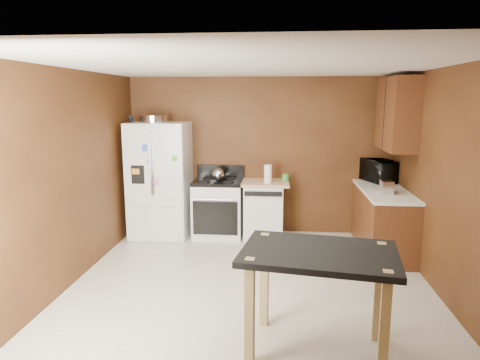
# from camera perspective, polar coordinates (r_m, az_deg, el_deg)

# --- Properties ---
(floor) EXTENTS (4.50, 4.50, 0.00)m
(floor) POSITION_cam_1_polar(r_m,az_deg,el_deg) (5.08, 1.34, -14.33)
(floor) COLOR beige
(floor) RESTS_ON ground
(ceiling) EXTENTS (4.50, 4.50, 0.00)m
(ceiling) POSITION_cam_1_polar(r_m,az_deg,el_deg) (4.61, 1.48, 15.05)
(ceiling) COLOR white
(ceiling) RESTS_ON ground
(wall_back) EXTENTS (4.20, 0.00, 4.20)m
(wall_back) POSITION_cam_1_polar(r_m,az_deg,el_deg) (6.91, 2.68, 3.23)
(wall_back) COLOR #553216
(wall_back) RESTS_ON ground
(wall_front) EXTENTS (4.20, 0.00, 4.20)m
(wall_front) POSITION_cam_1_polar(r_m,az_deg,el_deg) (2.53, -2.13, -10.23)
(wall_front) COLOR #553216
(wall_front) RESTS_ON ground
(wall_left) EXTENTS (0.00, 4.50, 4.50)m
(wall_left) POSITION_cam_1_polar(r_m,az_deg,el_deg) (5.26, -22.06, 0.07)
(wall_left) COLOR #553216
(wall_left) RESTS_ON ground
(wall_right) EXTENTS (0.00, 4.50, 4.50)m
(wall_right) POSITION_cam_1_polar(r_m,az_deg,el_deg) (5.01, 26.12, -0.76)
(wall_right) COLOR #553216
(wall_right) RESTS_ON ground
(roasting_pan) EXTENTS (0.43, 0.43, 0.11)m
(roasting_pan) POSITION_cam_1_polar(r_m,az_deg,el_deg) (6.80, -11.36, 8.02)
(roasting_pan) COLOR silver
(roasting_pan) RESTS_ON refrigerator
(pen_cup) EXTENTS (0.07, 0.07, 0.11)m
(pen_cup) POSITION_cam_1_polar(r_m,az_deg,el_deg) (6.79, -14.38, 7.89)
(pen_cup) COLOR black
(pen_cup) RESTS_ON refrigerator
(kettle) EXTENTS (0.20, 0.20, 0.20)m
(kettle) POSITION_cam_1_polar(r_m,az_deg,el_deg) (6.64, -2.92, 0.72)
(kettle) COLOR silver
(kettle) RESTS_ON gas_range
(paper_towel) EXTENTS (0.15, 0.15, 0.28)m
(paper_towel) POSITION_cam_1_polar(r_m,az_deg,el_deg) (6.55, 3.74, 0.84)
(paper_towel) COLOR white
(paper_towel) RESTS_ON dishwasher
(green_canister) EXTENTS (0.11, 0.11, 0.11)m
(green_canister) POSITION_cam_1_polar(r_m,az_deg,el_deg) (6.68, 6.07, 0.29)
(green_canister) COLOR green
(green_canister) RESTS_ON dishwasher
(toaster) EXTENTS (0.15, 0.24, 0.17)m
(toaster) POSITION_cam_1_polar(r_m,az_deg,el_deg) (6.11, 18.96, -0.85)
(toaster) COLOR silver
(toaster) RESTS_ON right_cabinets
(microwave) EXTENTS (0.57, 0.67, 0.31)m
(microwave) POSITION_cam_1_polar(r_m,az_deg,el_deg) (6.90, 17.93, 1.09)
(microwave) COLOR black
(microwave) RESTS_ON right_cabinets
(refrigerator) EXTENTS (0.90, 0.80, 1.80)m
(refrigerator) POSITION_cam_1_polar(r_m,az_deg,el_deg) (6.83, -10.60, 0.00)
(refrigerator) COLOR white
(refrigerator) RESTS_ON ground
(gas_range) EXTENTS (0.76, 0.68, 1.10)m
(gas_range) POSITION_cam_1_polar(r_m,az_deg,el_deg) (6.80, -2.92, -3.67)
(gas_range) COLOR white
(gas_range) RESTS_ON ground
(dishwasher) EXTENTS (0.78, 0.63, 0.89)m
(dishwasher) POSITION_cam_1_polar(r_m,az_deg,el_deg) (6.76, 3.18, -3.83)
(dishwasher) COLOR white
(dishwasher) RESTS_ON ground
(right_cabinets) EXTENTS (0.63, 1.58, 2.45)m
(right_cabinets) POSITION_cam_1_polar(r_m,az_deg,el_deg) (6.38, 19.03, -1.10)
(right_cabinets) COLOR brown
(right_cabinets) RESTS_ON ground
(island) EXTENTS (1.39, 1.03, 0.91)m
(island) POSITION_cam_1_polar(r_m,az_deg,el_deg) (3.71, 10.44, -11.24)
(island) COLOR black
(island) RESTS_ON ground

